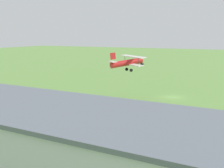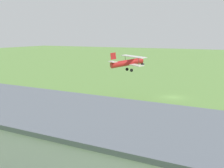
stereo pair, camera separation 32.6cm
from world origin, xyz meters
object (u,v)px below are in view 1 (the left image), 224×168
hangar (28,135)px  car_black (1,106)px  person_at_fence_line (27,104)px  biplane (128,62)px

hangar → car_black: 24.89m
car_black → person_at_fence_line: 4.36m
hangar → car_black: (19.70, -15.01, -2.47)m
car_black → person_at_fence_line: (-2.62, -3.48, 0.00)m
hangar → person_at_fence_line: bearing=-47.3°
biplane → hangar: bearing=98.4°
biplane → person_at_fence_line: biplane is taller
hangar → person_at_fence_line: (17.08, -18.49, -2.47)m
biplane → car_black: biplane is taller
car_black → person_at_fence_line: size_ratio=2.76×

